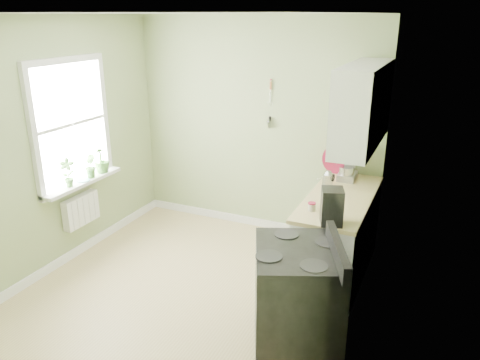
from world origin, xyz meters
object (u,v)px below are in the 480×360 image
at_px(kettle, 328,179).
at_px(stand_mixer, 348,165).
at_px(stove, 297,301).
at_px(coffee_maker, 332,207).

bearing_deg(kettle, stand_mixer, 70.06).
xyz_separation_m(stove, kettle, (-0.18, 1.58, 0.52)).
bearing_deg(coffee_maker, stand_mixer, 95.32).
xyz_separation_m(stand_mixer, kettle, (-0.14, -0.38, -0.07)).
xyz_separation_m(stand_mixer, coffee_maker, (0.12, -1.28, -0.01)).
height_order(stand_mixer, kettle, stand_mixer).
relative_size(stove, kettle, 5.61).
height_order(stand_mixer, coffee_maker, stand_mixer).
relative_size(stove, stand_mixer, 2.82).
relative_size(stand_mixer, kettle, 1.99).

